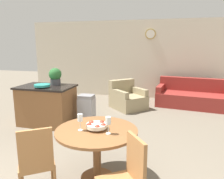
{
  "coord_description": "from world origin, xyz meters",
  "views": [
    {
      "loc": [
        1.12,
        -1.55,
        1.86
      ],
      "look_at": [
        -0.01,
        2.76,
        0.95
      ],
      "focal_mm": 35.0,
      "sensor_mm": 36.0,
      "label": 1
    }
  ],
  "objects": [
    {
      "name": "potted_plant",
      "position": [
        -1.49,
        3.07,
        1.13
      ],
      "size": [
        0.3,
        0.3,
        0.4
      ],
      "color": "#4C4C51",
      "rests_on": "kitchen_island"
    },
    {
      "name": "wine_glass_right",
      "position": [
        0.41,
        0.97,
        0.91
      ],
      "size": [
        0.07,
        0.07,
        0.23
      ],
      "color": "silver",
      "rests_on": "dining_table"
    },
    {
      "name": "armchair",
      "position": [
        -0.04,
        4.67,
        0.28
      ],
      "size": [
        1.23,
        1.23,
        0.82
      ],
      "rotation": [
        0.0,
        0.0,
        0.81
      ],
      "color": "#998966",
      "rests_on": "ground_plane"
    },
    {
      "name": "kitchen_island",
      "position": [
        -1.64,
        2.88,
        0.46
      ],
      "size": [
        1.26,
        0.85,
        0.92
      ],
      "color": "brown",
      "rests_on": "ground_plane"
    },
    {
      "name": "couch",
      "position": [
        1.85,
        5.36,
        0.29
      ],
      "size": [
        2.19,
        1.23,
        0.84
      ],
      "rotation": [
        0.0,
        0.0,
        -0.13
      ],
      "color": "maroon",
      "rests_on": "ground_plane"
    },
    {
      "name": "wine_glass_left",
      "position": [
        0.02,
        0.98,
        0.91
      ],
      "size": [
        0.07,
        0.07,
        0.23
      ],
      "color": "silver",
      "rests_on": "dining_table"
    },
    {
      "name": "dining_chair_near_left",
      "position": [
        -0.38,
        0.54,
        0.5
      ],
      "size": [
        0.59,
        0.59,
        0.93
      ],
      "rotation": [
        0.0,
        0.0,
        6.91
      ],
      "color": "#9E6B3D",
      "rests_on": "ground_plane"
    },
    {
      "name": "dining_chair_near_right",
      "position": [
        0.74,
        0.47,
        0.5
      ],
      "size": [
        0.59,
        0.59,
        0.93
      ],
      "rotation": [
        0.0,
        0.0,
        8.48
      ],
      "color": "#9E6B3D",
      "rests_on": "ground_plane"
    },
    {
      "name": "trash_bin",
      "position": [
        -0.74,
        3.13,
        0.35
      ],
      "size": [
        0.36,
        0.31,
        0.7
      ],
      "color": "#9E9EA3",
      "rests_on": "ground_plane"
    },
    {
      "name": "teal_bowl",
      "position": [
        -1.62,
        2.69,
        0.97
      ],
      "size": [
        0.35,
        0.35,
        0.07
      ],
      "color": "teal",
      "rests_on": "kitchen_island"
    },
    {
      "name": "dining_table",
      "position": [
        0.22,
        1.07,
        0.58
      ],
      "size": [
        1.11,
        1.11,
        0.75
      ],
      "color": "brown",
      "rests_on": "ground_plane"
    },
    {
      "name": "wall_back",
      "position": [
        0.0,
        6.16,
        1.35
      ],
      "size": [
        8.0,
        0.09,
        2.7
      ],
      "color": "beige",
      "rests_on": "ground_plane"
    },
    {
      "name": "fruit_bowl",
      "position": [
        0.22,
        1.06,
        0.8
      ],
      "size": [
        0.28,
        0.28,
        0.1
      ],
      "color": "silver",
      "rests_on": "dining_table"
    }
  ]
}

